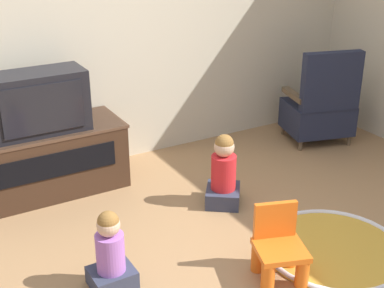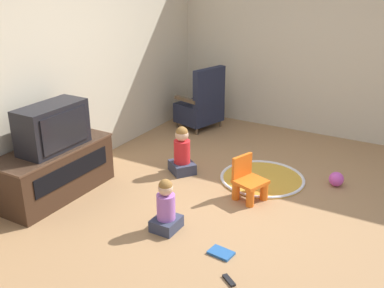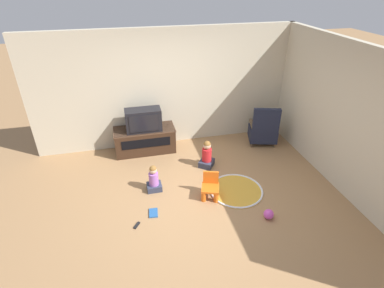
% 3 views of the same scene
% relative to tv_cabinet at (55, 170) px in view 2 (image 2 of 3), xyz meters
% --- Properties ---
extents(ground_plane, '(30.00, 30.00, 0.00)m').
position_rel_tv_cabinet_xyz_m(ground_plane, '(0.70, -1.83, -0.29)').
color(ground_plane, '#9E754C').
extents(wall_back, '(5.74, 0.12, 2.57)m').
position_rel_tv_cabinet_xyz_m(wall_back, '(0.57, 0.35, 1.00)').
color(wall_back, beige).
rests_on(wall_back, ground_plane).
extents(wall_right, '(0.12, 5.25, 2.57)m').
position_rel_tv_cabinet_xyz_m(wall_right, '(3.38, -2.21, 1.00)').
color(wall_right, beige).
rests_on(wall_right, ground_plane).
extents(tv_cabinet, '(1.32, 0.56, 0.55)m').
position_rel_tv_cabinet_xyz_m(tv_cabinet, '(0.00, 0.00, 0.00)').
color(tv_cabinet, '#382316').
rests_on(tv_cabinet, ground_plane).
extents(television, '(0.75, 0.36, 0.48)m').
position_rel_tv_cabinet_xyz_m(television, '(-0.00, -0.05, 0.50)').
color(television, black).
rests_on(television, tv_cabinet).
extents(black_armchair, '(0.73, 0.66, 0.96)m').
position_rel_tv_cabinet_xyz_m(black_armchair, '(2.67, -0.33, 0.07)').
color(black_armchair, brown).
rests_on(black_armchair, ground_plane).
extents(yellow_kid_chair, '(0.38, 0.37, 0.47)m').
position_rel_tv_cabinet_xyz_m(yellow_kid_chair, '(0.96, -1.85, -0.10)').
color(yellow_kid_chair, orange).
rests_on(yellow_kid_chair, ground_plane).
extents(play_mat, '(0.99, 0.99, 0.04)m').
position_rel_tv_cabinet_xyz_m(play_mat, '(1.48, -1.81, -0.28)').
color(play_mat, gold).
rests_on(play_mat, ground_plane).
extents(child_watching_left, '(0.27, 0.24, 0.52)m').
position_rel_tv_cabinet_xyz_m(child_watching_left, '(0.01, -1.43, -0.06)').
color(child_watching_left, '#33384C').
rests_on(child_watching_left, ground_plane).
extents(child_watching_center, '(0.39, 0.39, 0.59)m').
position_rel_tv_cabinet_xyz_m(child_watching_center, '(1.17, -0.90, -0.03)').
color(child_watching_center, '#33384C').
rests_on(child_watching_center, ground_plane).
extents(toy_ball, '(0.17, 0.17, 0.17)m').
position_rel_tv_cabinet_xyz_m(toy_ball, '(1.74, -2.60, -0.20)').
color(toy_ball, '#CC4CB2').
rests_on(toy_ball, ground_plane).
extents(book, '(0.16, 0.23, 0.02)m').
position_rel_tv_cabinet_xyz_m(book, '(-0.09, -2.06, -0.28)').
color(book, '#235699').
rests_on(book, ground_plane).
extents(remote_control, '(0.12, 0.15, 0.02)m').
position_rel_tv_cabinet_xyz_m(remote_control, '(-0.38, -2.28, -0.28)').
color(remote_control, black).
rests_on(remote_control, ground_plane).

